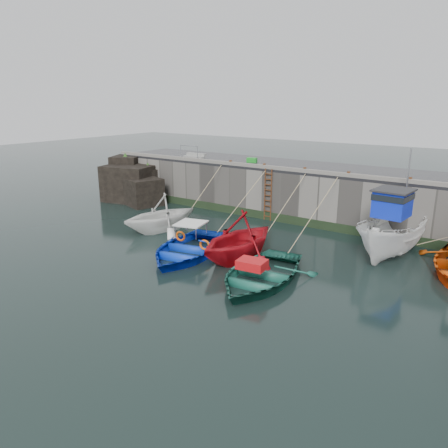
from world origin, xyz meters
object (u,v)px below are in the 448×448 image
Objects in this scene: boat_near_white at (161,230)px; bollard_d at (349,174)px; boat_near_navy at (260,281)px; bollard_e at (410,180)px; boat_far_white at (393,235)px; bollard_a at (231,162)px; ladder at (268,195)px; boat_near_blacktrim at (239,258)px; boat_near_blue at (187,255)px; bollard_c at (305,170)px; bollard_b at (264,166)px; fish_crate at (252,160)px.

boat_near_white is 10.94m from bollard_d.
bollard_e is at bearing 61.61° from boat_near_navy.
boat_far_white is 22.58× the size of bollard_e.
bollard_a is 11.00m from bollard_e.
ladder is 5.11m from bollard_d.
boat_near_blacktrim is 0.78× the size of boat_far_white.
bollard_e is at bearing 0.00° from bollard_a.
bollard_d and bollard_e have the same top height.
ladder is 11.43× the size of bollard_e.
ladder is 0.56× the size of boat_near_blue.
boat_near_blacktrim is at bearing 2.92° from boat_near_white.
boat_near_navy is at bearing -111.95° from bollard_e.
bollard_e is (11.93, 5.71, 3.30)m from boat_near_white.
bollard_e is at bearing 0.00° from bollard_c.
bollard_a is 1.00× the size of bollard_b.
boat_near_white is 0.93× the size of boat_near_blacktrim.
bollard_e is (8.50, 0.00, 0.00)m from bollard_b.
bollard_b is (-2.75, 7.03, 3.30)m from boat_near_blacktrim.
boat_near_blue is 9.19m from bollard_a.
bollard_a is 1.00× the size of bollard_c.
bollard_d is (2.60, 0.00, 0.00)m from bollard_c.
fish_crate is (-10.44, 4.09, 2.30)m from boat_far_white.
bollard_a is at bearing 180.00° from bollard_c.
bollard_c is at bearing 0.00° from bollard_a.
boat_near_white is 4.53m from boat_near_blue.
fish_crate is 10.58m from bollard_e.
boat_near_white is 16.34× the size of bollard_c.
boat_near_navy is 10.04m from bollard_e.
boat_near_white is (-3.93, -5.37, -1.59)m from ladder.
boat_near_navy is at bearing -22.70° from boat_near_blue.
boat_far_white is 22.58× the size of bollard_a.
fish_crate is at bearing 71.89° from bollard_a.
bollard_c is at bearing 0.00° from bollard_b.
boat_near_blacktrim is 10.46m from fish_crate.
fish_crate is 2.34× the size of bollard_a.
bollard_e is at bearing 40.54° from boat_near_white.
boat_near_navy is at bearing -5.25° from boat_near_white.
boat_near_white is 6.66m from bollard_a.
bollard_d is (7.24, -1.72, -0.01)m from fish_crate.
fish_crate is (-6.89, 10.51, 3.31)m from boat_near_navy.
bollard_c is at bearing 57.92° from boat_near_white.
ladder is 7.24m from boat_near_blacktrim.
boat_far_white is at bearing 30.60° from boat_near_white.
boat_near_navy is (8.39, -3.09, 0.00)m from boat_near_white.
bollard_a is (0.93, 5.71, 3.30)m from boat_near_white.
boat_near_blacktrim is 17.53× the size of bollard_e.
boat_near_blacktrim is (2.31, 1.02, 0.00)m from boat_near_blue.
ladder is 0.51× the size of boat_far_white.
ladder is at bearing 68.78° from boat_near_white.
ladder is at bearing -177.60° from bollard_e.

